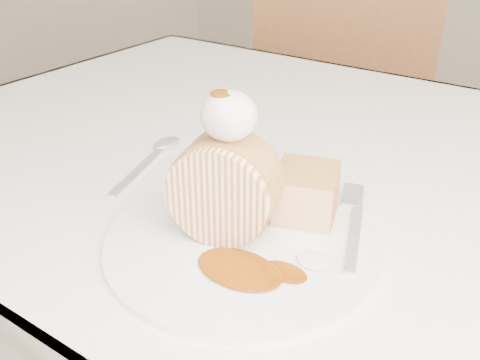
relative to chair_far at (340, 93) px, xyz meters
The scene contains 10 objects.
table 0.84m from the chair_far, 66.08° to the right, with size 1.40×0.90×0.75m.
chair_far is the anchor object (origin of this frame).
plate 1.08m from the chair_far, 71.39° to the right, with size 0.30×0.30×0.01m, color white.
roulade_slice 1.08m from the chair_far, 72.54° to the right, with size 0.11×0.11×0.06m, color #FFDEB1.
cake_chunk 1.02m from the chair_far, 68.12° to the right, with size 0.07×0.06×0.05m, color #C08C48.
whipped_cream 1.10m from the chair_far, 72.31° to the right, with size 0.06×0.06×0.05m, color white.
caramel_drizzle 1.11m from the chair_far, 72.57° to the right, with size 0.03×0.02×0.01m, color #6C3204.
caramel_pool 1.13m from the chair_far, 70.77° to the right, with size 0.09×0.06×0.00m, color #6C3204, non-canonical shape.
fork 1.05m from the chair_far, 65.02° to the right, with size 0.02×0.17×0.00m, color silver.
spoon 0.97m from the chair_far, 82.27° to the right, with size 0.03×0.18×0.00m, color silver.
Camera 1 is at (0.26, -0.43, 1.08)m, focal length 40.00 mm.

